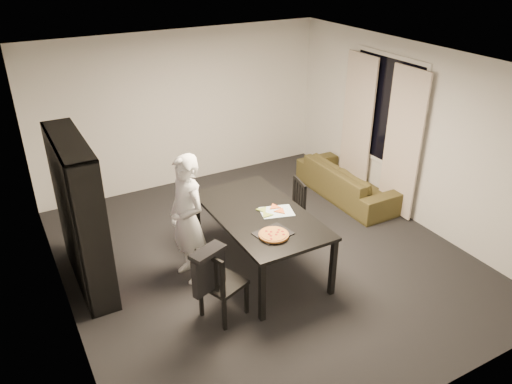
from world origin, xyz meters
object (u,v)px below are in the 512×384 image
baking_tray (273,233)px  chair_left (218,281)px  person (187,220)px  sofa (347,181)px  dining_table (260,218)px  bookshelf (80,215)px  pepperoni_pizza (274,235)px  chair_right (292,206)px

baking_tray → chair_left: bearing=-169.5°
person → sofa: size_ratio=0.86×
dining_table → chair_left: size_ratio=2.11×
bookshelf → person: 1.25m
dining_table → person: person is taller
pepperoni_pizza → sofa: pepperoni_pizza is taller
chair_left → pepperoni_pizza: bearing=-104.0°
pepperoni_pizza → person: bearing=132.7°
chair_left → sofa: bearing=-82.7°
baking_tray → dining_table: bearing=77.7°
pepperoni_pizza → bookshelf: bearing=144.7°
chair_right → bookshelf: bearing=-87.0°
bookshelf → dining_table: (2.00, -0.76, -0.22)m
bookshelf → baking_tray: bookshelf is taller
baking_tray → bookshelf: bearing=146.2°
person → sofa: 3.25m
dining_table → pepperoni_pizza: pepperoni_pizza is taller
chair_right → sofa: size_ratio=0.46×
chair_left → pepperoni_pizza: 0.83m
bookshelf → person: (1.13, -0.52, -0.12)m
chair_left → pepperoni_pizza: chair_left is taller
baking_tray → person: bearing=135.6°
dining_table → bookshelf: bearing=159.2°
person → chair_left: bearing=-11.6°
sofa → dining_table: bearing=114.6°
chair_right → chair_left: bearing=-47.0°
chair_right → pepperoni_pizza: (-0.89, -0.97, 0.33)m
baking_tray → pepperoni_pizza: pepperoni_pizza is taller
pepperoni_pizza → sofa: size_ratio=0.18×
person → sofa: (3.11, 0.78, -0.55)m
chair_right → person: bearing=-73.6°
chair_right → person: 1.67m
bookshelf → sofa: bearing=3.5°
dining_table → person: (-0.87, 0.24, 0.10)m
pepperoni_pizza → sofa: 2.90m
baking_tray → sofa: size_ratio=0.21×
chair_left → chair_right: 1.97m
pepperoni_pizza → sofa: (2.37, 1.58, -0.55)m
person → pepperoni_pizza: bearing=32.8°
dining_table → person: size_ratio=1.16×
pepperoni_pizza → dining_table: bearing=76.5°
person → baking_tray: (0.76, -0.75, -0.02)m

